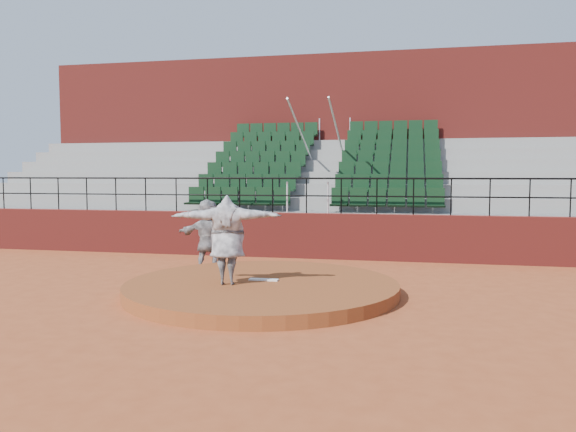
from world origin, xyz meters
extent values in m
plane|color=#9E4823|center=(0.00, 0.00, 0.00)|extent=(90.00, 90.00, 0.00)
cylinder|color=brown|center=(0.00, 0.00, 0.12)|extent=(5.50, 5.50, 0.25)
cube|color=white|center=(0.00, 0.15, 0.27)|extent=(0.60, 0.15, 0.03)
cube|color=maroon|center=(0.00, 5.00, 0.65)|extent=(24.00, 0.30, 1.30)
cylinder|color=black|center=(0.00, 5.00, 2.30)|extent=(24.00, 0.05, 0.05)
cylinder|color=black|center=(0.00, 5.00, 1.80)|extent=(24.00, 0.04, 0.04)
cylinder|color=black|center=(-10.00, 5.00, 1.80)|extent=(0.04, 0.04, 1.00)
cylinder|color=black|center=(-9.00, 5.00, 1.80)|extent=(0.04, 0.04, 1.00)
cylinder|color=black|center=(-8.00, 5.00, 1.80)|extent=(0.04, 0.04, 1.00)
cylinder|color=black|center=(-7.00, 5.00, 1.80)|extent=(0.04, 0.04, 1.00)
cylinder|color=black|center=(-6.00, 5.00, 1.80)|extent=(0.04, 0.04, 1.00)
cylinder|color=black|center=(-5.00, 5.00, 1.80)|extent=(0.04, 0.04, 1.00)
cylinder|color=black|center=(-4.00, 5.00, 1.80)|extent=(0.04, 0.04, 1.00)
cylinder|color=black|center=(-3.00, 5.00, 1.80)|extent=(0.04, 0.04, 1.00)
cylinder|color=black|center=(-2.00, 5.00, 1.80)|extent=(0.04, 0.04, 1.00)
cylinder|color=black|center=(-1.00, 5.00, 1.80)|extent=(0.04, 0.04, 1.00)
cylinder|color=black|center=(0.00, 5.00, 1.80)|extent=(0.04, 0.04, 1.00)
cylinder|color=black|center=(1.00, 5.00, 1.80)|extent=(0.04, 0.04, 1.00)
cylinder|color=black|center=(2.00, 5.00, 1.80)|extent=(0.04, 0.04, 1.00)
cylinder|color=black|center=(3.00, 5.00, 1.80)|extent=(0.04, 0.04, 1.00)
cylinder|color=black|center=(4.00, 5.00, 1.80)|extent=(0.04, 0.04, 1.00)
cylinder|color=black|center=(5.00, 5.00, 1.80)|extent=(0.04, 0.04, 1.00)
cylinder|color=black|center=(6.00, 5.00, 1.80)|extent=(0.04, 0.04, 1.00)
cylinder|color=black|center=(7.00, 5.00, 1.80)|extent=(0.04, 0.04, 1.00)
cube|color=gray|center=(0.00, 5.58, 0.65)|extent=(24.00, 0.85, 1.30)
cube|color=black|center=(-2.25, 5.59, 1.66)|extent=(3.30, 0.48, 0.72)
cube|color=black|center=(2.25, 5.59, 1.66)|extent=(3.30, 0.48, 0.72)
cube|color=gray|center=(0.00, 6.43, 0.85)|extent=(24.00, 0.85, 1.70)
cube|color=black|center=(-2.25, 6.44, 2.06)|extent=(3.30, 0.48, 0.72)
cube|color=black|center=(2.25, 6.44, 2.06)|extent=(3.30, 0.48, 0.72)
cube|color=gray|center=(0.00, 7.28, 1.05)|extent=(24.00, 0.85, 2.10)
cube|color=black|center=(-2.25, 7.29, 2.46)|extent=(3.30, 0.48, 0.72)
cube|color=black|center=(2.25, 7.29, 2.46)|extent=(3.30, 0.48, 0.72)
cube|color=gray|center=(0.00, 8.12, 1.25)|extent=(24.00, 0.85, 2.50)
cube|color=black|center=(-2.25, 8.13, 2.86)|extent=(3.30, 0.48, 0.72)
cube|color=black|center=(2.25, 8.13, 2.86)|extent=(3.30, 0.48, 0.72)
cube|color=gray|center=(0.00, 8.97, 1.45)|extent=(24.00, 0.85, 2.90)
cube|color=black|center=(-2.25, 8.98, 3.26)|extent=(3.30, 0.48, 0.72)
cube|color=black|center=(2.25, 8.98, 3.26)|extent=(3.30, 0.48, 0.72)
cube|color=gray|center=(0.00, 9.82, 1.65)|extent=(24.00, 0.85, 3.30)
cube|color=black|center=(-2.25, 9.83, 3.66)|extent=(3.30, 0.48, 0.72)
cube|color=black|center=(2.25, 9.83, 3.66)|extent=(3.30, 0.48, 0.72)
cube|color=gray|center=(0.00, 10.68, 1.85)|extent=(24.00, 0.85, 3.70)
cube|color=black|center=(-2.25, 10.69, 4.06)|extent=(3.30, 0.48, 0.72)
cube|color=black|center=(2.25, 10.69, 4.06)|extent=(3.30, 0.48, 0.72)
cylinder|color=silver|center=(-0.60, 8.12, 3.40)|extent=(0.06, 5.97, 2.46)
cylinder|color=silver|center=(0.60, 8.12, 3.40)|extent=(0.06, 5.97, 2.46)
cube|color=maroon|center=(0.00, 12.60, 3.55)|extent=(24.00, 3.00, 7.10)
imported|color=black|center=(-0.60, -0.38, 1.13)|extent=(2.23, 1.01, 1.76)
imported|color=black|center=(-2.01, 2.37, 0.90)|extent=(1.67, 0.55, 1.80)
camera|label=1|loc=(2.89, -10.83, 2.42)|focal=35.00mm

